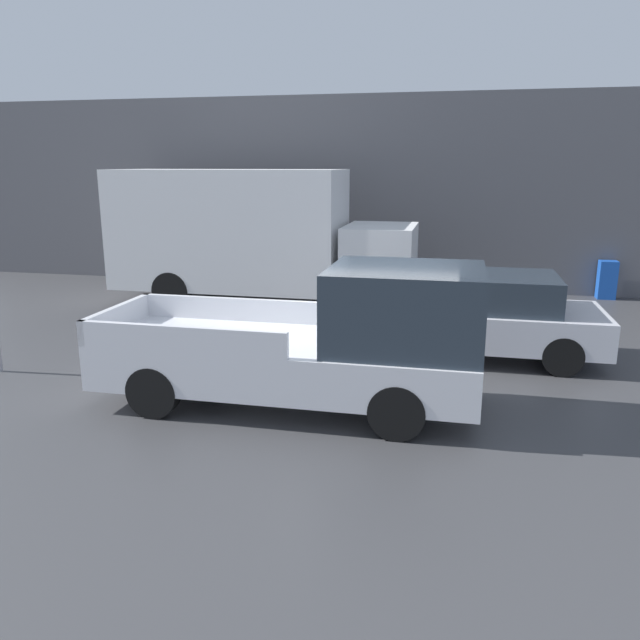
# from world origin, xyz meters

# --- Properties ---
(ground_plane) EXTENTS (60.00, 60.00, 0.00)m
(ground_plane) POSITION_xyz_m (0.00, 0.00, 0.00)
(ground_plane) COLOR #3D3D3F
(building_wall) EXTENTS (28.00, 0.15, 5.36)m
(building_wall) POSITION_xyz_m (0.00, 8.86, 2.68)
(building_wall) COLOR #56565B
(building_wall) RESTS_ON ground
(pickup_truck) EXTENTS (5.50, 2.00, 2.11)m
(pickup_truck) POSITION_xyz_m (-0.60, -0.56, 0.98)
(pickup_truck) COLOR silver
(pickup_truck) RESTS_ON ground
(car) EXTENTS (4.33, 2.01, 1.54)m
(car) POSITION_xyz_m (1.72, 2.55, 0.78)
(car) COLOR silver
(car) RESTS_ON ground
(delivery_truck) EXTENTS (7.47, 2.40, 3.35)m
(delivery_truck) POSITION_xyz_m (-3.89, 5.89, 1.78)
(delivery_truck) COLOR white
(delivery_truck) RESTS_ON ground
(newspaper_box) EXTENTS (0.45, 0.40, 1.01)m
(newspaper_box) POSITION_xyz_m (5.11, 8.53, 0.50)
(newspaper_box) COLOR #194CB2
(newspaper_box) RESTS_ON ground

